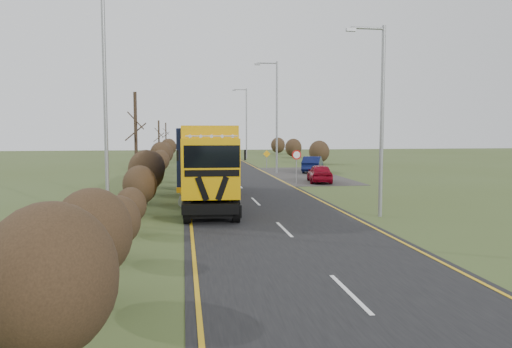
{
  "coord_description": "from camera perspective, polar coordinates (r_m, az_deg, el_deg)",
  "views": [
    {
      "loc": [
        -4.0,
        -23.45,
        4.0
      ],
      "look_at": [
        -0.27,
        2.0,
        1.75
      ],
      "focal_mm": 35.0,
      "sensor_mm": 36.0,
      "label": 1
    }
  ],
  "objects": [
    {
      "name": "ground",
      "position": [
        24.13,
        1.33,
        -4.55
      ],
      "size": [
        160.0,
        160.0,
        0.0
      ],
      "primitive_type": "plane",
      "color": "#3C4A1F",
      "rests_on": "ground"
    },
    {
      "name": "road",
      "position": [
        33.93,
        -1.51,
        -1.76
      ],
      "size": [
        8.0,
        120.0,
        0.02
      ],
      "primitive_type": "cube",
      "color": "black",
      "rests_on": "ground"
    },
    {
      "name": "layby",
      "position": [
        44.88,
        5.23,
        -0.12
      ],
      "size": [
        6.0,
        18.0,
        0.02
      ],
      "primitive_type": "cube",
      "color": "#2F2D2A",
      "rests_on": "ground"
    },
    {
      "name": "lane_markings",
      "position": [
        33.62,
        -1.44,
        -1.78
      ],
      "size": [
        7.52,
        116.0,
        0.01
      ],
      "color": "#C59512",
      "rests_on": "road"
    },
    {
      "name": "hedgerow",
      "position": [
        31.5,
        -11.94,
        0.55
      ],
      "size": [
        2.24,
        102.04,
        6.05
      ],
      "color": "black",
      "rests_on": "ground"
    },
    {
      "name": "lorry",
      "position": [
        28.3,
        -5.89,
        1.72
      ],
      "size": [
        3.05,
        15.22,
        4.22
      ],
      "rotation": [
        0.0,
        0.0,
        -0.04
      ],
      "color": "black",
      "rests_on": "ground"
    },
    {
      "name": "car_red_hatchback",
      "position": [
        38.58,
        7.29,
        0.07
      ],
      "size": [
        2.32,
        4.39,
        1.42
      ],
      "primitive_type": "imported",
      "rotation": [
        0.0,
        0.0,
        2.98
      ],
      "color": "maroon",
      "rests_on": "ground"
    },
    {
      "name": "car_blue_sedan",
      "position": [
        47.89,
        6.51,
        1.1
      ],
      "size": [
        3.18,
        4.93,
        1.53
      ],
      "primitive_type": "imported",
      "rotation": [
        0.0,
        0.0,
        2.78
      ],
      "color": "#0A1039",
      "rests_on": "ground"
    },
    {
      "name": "streetlight_near",
      "position": [
        23.69,
        13.98,
        6.79
      ],
      "size": [
        1.86,
        0.18,
        8.73
      ],
      "color": "gray",
      "rests_on": "ground"
    },
    {
      "name": "streetlight_mid",
      "position": [
        46.32,
        2.22,
        7.11
      ],
      "size": [
        2.18,
        0.21,
        10.29
      ],
      "color": "gray",
      "rests_on": "ground"
    },
    {
      "name": "streetlight_far",
      "position": [
        71.39,
        -1.21,
        6.2
      ],
      "size": [
        2.1,
        0.2,
        9.93
      ],
      "color": "gray",
      "rests_on": "ground"
    },
    {
      "name": "left_pole",
      "position": [
        22.02,
        -16.87,
        8.65
      ],
      "size": [
        0.16,
        0.16,
        10.97
      ],
      "primitive_type": "cylinder",
      "color": "gray",
      "rests_on": "ground"
    },
    {
      "name": "speed_sign",
      "position": [
        37.37,
        4.65,
        1.6
      ],
      "size": [
        0.7,
        0.1,
        2.53
      ],
      "color": "gray",
      "rests_on": "ground"
    },
    {
      "name": "warning_board",
      "position": [
        51.45,
        1.23,
        1.88
      ],
      "size": [
        0.75,
        0.11,
        1.97
      ],
      "color": "gray",
      "rests_on": "ground"
    }
  ]
}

